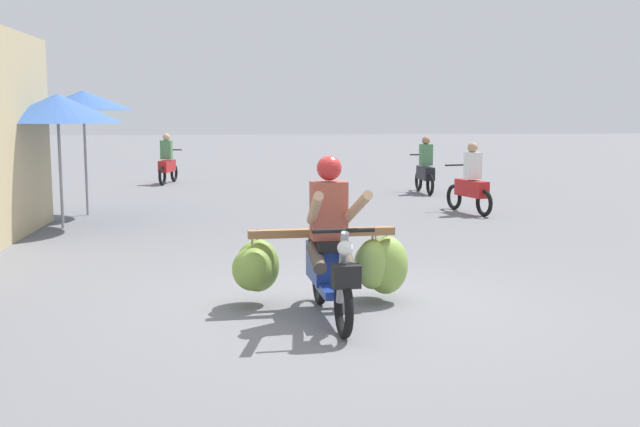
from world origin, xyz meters
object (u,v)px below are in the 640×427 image
(market_umbrella_further_along, at_px, (58,108))
(motorbike_distant_far_ahead, at_px, (425,170))
(motorbike_distant_ahead_right, at_px, (167,163))
(motorbike_main_loaded, at_px, (332,260))
(motorbike_distant_ahead_left, at_px, (471,185))
(market_umbrella_near_shop, at_px, (83,100))

(market_umbrella_further_along, bearing_deg, motorbike_distant_far_ahead, 32.92)
(motorbike_distant_ahead_right, bearing_deg, motorbike_main_loaded, -77.77)
(motorbike_main_loaded, distance_m, motorbike_distant_ahead_right, 14.13)
(motorbike_distant_ahead_left, bearing_deg, market_umbrella_near_shop, 176.00)
(market_umbrella_near_shop, distance_m, market_umbrella_further_along, 1.68)
(motorbike_main_loaded, bearing_deg, motorbike_distant_ahead_left, 62.68)
(motorbike_distant_far_ahead, xyz_separation_m, market_umbrella_further_along, (-7.56, -4.90, 1.48))
(motorbike_main_loaded, bearing_deg, motorbike_distant_ahead_right, 102.23)
(motorbike_distant_far_ahead, height_order, market_umbrella_further_along, market_umbrella_further_along)
(motorbike_main_loaded, distance_m, motorbike_distant_ahead_left, 7.78)
(market_umbrella_near_shop, bearing_deg, motorbike_distant_ahead_right, 81.81)
(motorbike_main_loaded, bearing_deg, market_umbrella_further_along, 124.72)
(motorbike_distant_ahead_left, distance_m, motorbike_distant_far_ahead, 3.75)
(motorbike_distant_ahead_left, bearing_deg, market_umbrella_further_along, -171.38)
(motorbike_distant_ahead_left, relative_size, motorbike_distant_far_ahead, 0.98)
(motorbike_distant_ahead_right, distance_m, market_umbrella_near_shop, 6.64)
(motorbike_distant_ahead_right, xyz_separation_m, market_umbrella_further_along, (-1.00, -8.04, 1.48))
(motorbike_main_loaded, bearing_deg, market_umbrella_near_shop, 117.73)
(motorbike_distant_ahead_left, xyz_separation_m, market_umbrella_further_along, (-7.57, -1.15, 1.48))
(market_umbrella_near_shop, height_order, market_umbrella_further_along, market_umbrella_near_shop)
(market_umbrella_near_shop, bearing_deg, motorbike_main_loaded, -62.27)
(motorbike_distant_ahead_right, relative_size, market_umbrella_further_along, 0.70)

